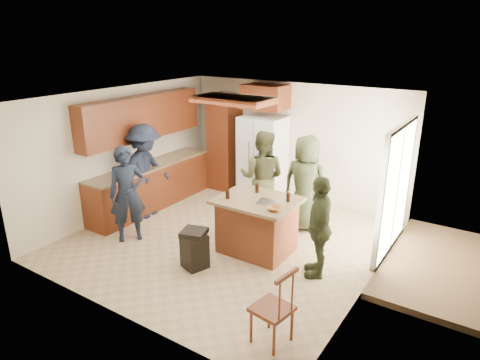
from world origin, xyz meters
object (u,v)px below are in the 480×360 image
Objects in this scene: person_behind_right at (305,183)px; trash_bin at (195,248)px; person_front_left at (127,194)px; person_counter at (145,171)px; kitchen_island at (257,225)px; person_side_right at (319,227)px; spindle_chair at (273,309)px; person_behind_left at (262,178)px; refrigerator at (262,158)px.

person_behind_right reaches higher than trash_bin.
person_counter is at bearing 66.20° from person_front_left.
person_behind_right is (2.36, 2.09, 0.04)m from person_front_left.
person_front_left is 2.29m from kitchen_island.
person_behind_right reaches higher than person_side_right.
trash_bin is 2.03m from spindle_chair.
person_side_right is (0.86, -1.37, -0.10)m from person_behind_right.
spindle_chair is at bearing 107.03° from person_behind_left.
person_counter is 2.61m from kitchen_island.
person_front_left is at bearing -106.83° from refrigerator.
kitchen_island reaches higher than trash_bin.
person_behind_left is at bearing -59.80° from refrigerator.
refrigerator reaches higher than person_side_right.
person_behind_right is at bearing -69.96° from person_counter.
person_side_right is 3.71m from person_counter.
person_counter is at bearing -117.94° from person_side_right.
person_front_left is 1.03m from person_counter.
person_side_right is 0.87× the size of refrigerator.
person_behind_left reaches higher than person_front_left.
refrigerator is (0.91, 3.02, 0.06)m from person_front_left.
kitchen_island is at bearing -93.88° from person_counter.
person_behind_right is 1.62m from person_side_right.
person_counter reaches higher than trash_bin.
trash_bin is at bearing 74.07° from person_behind_left.
spindle_chair is at bearing -18.96° from person_side_right.
person_side_right is at bearing -95.41° from person_counter.
kitchen_island is 2.24m from spindle_chair.
person_front_left is 1.69× the size of spindle_chair.
person_behind_right is at bearing 77.63° from kitchen_island.
refrigerator is at bearing 101.55° from trash_bin.
refrigerator is 2.50m from kitchen_island.
person_behind_left is (1.56, 1.90, 0.05)m from person_front_left.
spindle_chair is at bearing -57.97° from refrigerator.
person_behind_right is 2.43m from trash_bin.
person_behind_left is 2.11m from trash_bin.
person_behind_left is at bearing 122.72° from spindle_chair.
trash_bin is at bearing -56.29° from person_front_left.
refrigerator is 3.26m from trash_bin.
person_behind_right is 1.38× the size of kitchen_island.
person_front_left reaches higher than person_side_right.
person_front_left is 0.94× the size of person_behind_left.
person_behind_left is at bearing -150.42° from person_side_right.
person_behind_left is 1.80× the size of spindle_chair.
person_counter is 1.44× the size of kitchen_island.
kitchen_island is at bearing 125.94° from spindle_chair.
person_front_left is 3.15m from refrigerator.
kitchen_island is (1.18, -2.17, -0.43)m from refrigerator.
person_behind_left is 1.40× the size of kitchen_island.
trash_bin is at bearing 68.98° from person_behind_right.
spindle_chair is (3.40, -0.97, -0.39)m from person_front_left.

